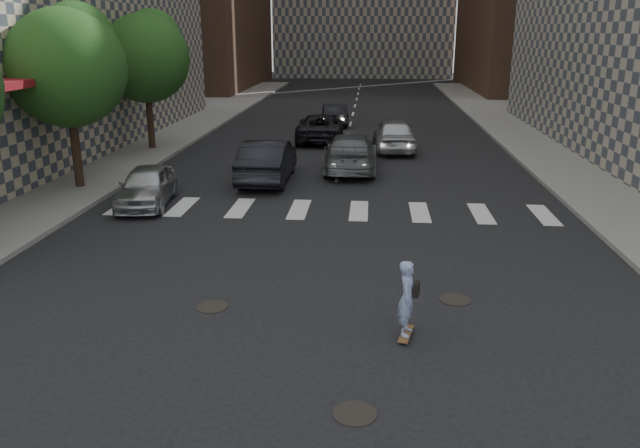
# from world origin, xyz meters

# --- Properties ---
(ground) EXTENTS (160.00, 160.00, 0.00)m
(ground) POSITION_xyz_m (0.00, 0.00, 0.00)
(ground) COLOR black
(ground) RESTS_ON ground
(sidewalk_left) EXTENTS (13.00, 80.00, 0.15)m
(sidewalk_left) POSITION_xyz_m (-14.50, 20.00, 0.07)
(sidewalk_left) COLOR gray
(sidewalk_left) RESTS_ON ground
(tree_b) EXTENTS (4.20, 4.20, 6.60)m
(tree_b) POSITION_xyz_m (-9.45, 11.14, 4.65)
(tree_b) COLOR #382619
(tree_b) RESTS_ON sidewalk_left
(tree_c) EXTENTS (4.20, 4.20, 6.60)m
(tree_c) POSITION_xyz_m (-9.45, 19.14, 4.65)
(tree_c) COLOR #382619
(tree_c) RESTS_ON sidewalk_left
(manhole_a) EXTENTS (0.70, 0.70, 0.02)m
(manhole_a) POSITION_xyz_m (1.20, -2.50, 0.01)
(manhole_a) COLOR black
(manhole_a) RESTS_ON ground
(manhole_b) EXTENTS (0.70, 0.70, 0.02)m
(manhole_b) POSITION_xyz_m (-2.00, 1.20, 0.01)
(manhole_b) COLOR black
(manhole_b) RESTS_ON ground
(manhole_c) EXTENTS (0.70, 0.70, 0.02)m
(manhole_c) POSITION_xyz_m (3.30, 2.00, 0.01)
(manhole_c) COLOR black
(manhole_c) RESTS_ON ground
(skateboarder) EXTENTS (0.47, 0.82, 1.58)m
(skateboarder) POSITION_xyz_m (2.12, 0.14, 0.83)
(skateboarder) COLOR brown
(skateboarder) RESTS_ON ground
(silver_sedan) EXTENTS (2.04, 4.10, 1.34)m
(silver_sedan) POSITION_xyz_m (-6.23, 9.13, 0.67)
(silver_sedan) COLOR #AEAFB5
(silver_sedan) RESTS_ON ground
(traffic_car_a) EXTENTS (1.77, 5.03, 1.66)m
(traffic_car_a) POSITION_xyz_m (-2.71, 13.00, 0.83)
(traffic_car_a) COLOR black
(traffic_car_a) RESTS_ON ground
(traffic_car_b) EXTENTS (2.20, 5.40, 1.57)m
(traffic_car_b) POSITION_xyz_m (0.50, 15.23, 0.78)
(traffic_car_b) COLOR #585C5F
(traffic_car_b) RESTS_ON ground
(traffic_car_c) EXTENTS (2.65, 5.39, 1.47)m
(traffic_car_c) POSITION_xyz_m (-1.38, 22.44, 0.74)
(traffic_car_c) COLOR black
(traffic_car_c) RESTS_ON ground
(traffic_car_d) EXTENTS (2.20, 4.92, 1.64)m
(traffic_car_d) POSITION_xyz_m (2.47, 20.00, 0.82)
(traffic_car_d) COLOR #A9ABB0
(traffic_car_d) RESTS_ON ground
(traffic_car_e) EXTENTS (1.96, 4.28, 1.36)m
(traffic_car_e) POSITION_xyz_m (-0.99, 28.44, 0.68)
(traffic_car_e) COLOR black
(traffic_car_e) RESTS_ON ground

